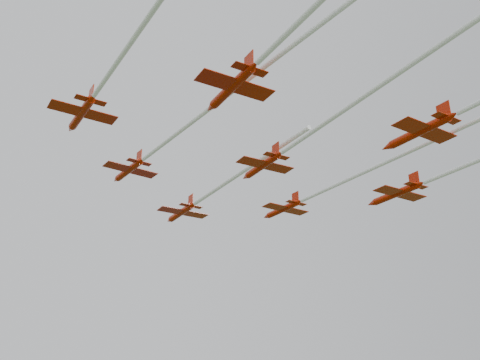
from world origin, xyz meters
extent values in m
cylinder|color=#B61900|center=(-1.66, 20.47, 62.68)|extent=(3.87, 8.95, 1.17)
cone|color=#B61900|center=(-3.33, 25.68, 62.68)|extent=(1.70, 2.18, 1.17)
cone|color=#B61900|center=(-0.09, 15.57, 62.68)|extent=(1.40, 1.54, 1.06)
ellipsoid|color=black|center=(-2.31, 22.49, 63.10)|extent=(0.73, 1.10, 0.34)
cube|color=#B61900|center=(-1.40, 19.66, 62.41)|extent=(9.74, 5.49, 0.11)
cube|color=#B61900|center=(-0.40, 16.53, 62.68)|extent=(4.43, 2.51, 0.08)
cube|color=#B61900|center=(-0.46, 16.73, 63.85)|extent=(0.69, 1.85, 2.12)
cylinder|color=silver|center=(5.16, -0.78, 62.63)|extent=(10.75, 31.77, 0.64)
cylinder|color=#B61900|center=(-11.91, 4.02, 63.25)|extent=(4.04, 7.74, 1.03)
cone|color=#B61900|center=(-13.78, 8.47, 63.25)|extent=(1.60, 1.95, 1.03)
cone|color=#B61900|center=(-10.15, -0.16, 63.25)|extent=(1.30, 1.40, 0.94)
ellipsoid|color=black|center=(-12.64, 5.75, 63.62)|extent=(0.71, 0.97, 0.30)
cube|color=#B61900|center=(-11.62, 3.33, 63.01)|extent=(8.54, 5.44, 0.09)
cube|color=#B61900|center=(-10.49, 0.66, 63.25)|extent=(3.89, 2.49, 0.07)
cube|color=#B61900|center=(-10.56, 0.83, 64.28)|extent=(0.74, 1.59, 1.87)
cylinder|color=silver|center=(-1.16, -21.52, 63.20)|extent=(18.08, 41.98, 0.56)
cylinder|color=#B61900|center=(16.50, 15.20, 62.95)|extent=(4.03, 8.43, 1.11)
cone|color=#B61900|center=(14.68, 20.07, 62.95)|extent=(1.67, 2.09, 1.11)
cone|color=#B61900|center=(18.20, 10.61, 62.95)|extent=(1.37, 1.49, 1.01)
ellipsoid|color=black|center=(15.79, 17.09, 63.35)|extent=(0.73, 1.05, 0.32)
cube|color=#B61900|center=(16.78, 14.44, 62.70)|extent=(9.24, 5.55, 0.10)
cube|color=#B61900|center=(17.87, 11.51, 62.95)|extent=(4.21, 2.54, 0.08)
cube|color=#B61900|center=(17.80, 11.70, 64.06)|extent=(0.73, 1.74, 2.02)
cylinder|color=silver|center=(26.90, -12.78, 62.90)|extent=(17.58, 45.96, 0.61)
cylinder|color=#B61900|center=(-17.99, -15.42, 61.69)|extent=(3.39, 7.49, 0.98)
cone|color=#B61900|center=(-19.49, -11.07, 61.69)|extent=(1.45, 1.84, 0.98)
cone|color=#B61900|center=(-16.59, -19.51, 61.69)|extent=(1.19, 1.30, 0.89)
ellipsoid|color=black|center=(-18.57, -13.73, 62.05)|extent=(0.63, 0.92, 0.29)
cube|color=#B61900|center=(-17.76, -16.09, 61.47)|extent=(8.18, 4.75, 0.09)
cube|color=#B61900|center=(-16.86, -18.71, 61.69)|extent=(3.72, 2.17, 0.07)
cube|color=#B61900|center=(-16.92, -18.54, 62.68)|extent=(0.61, 1.55, 1.78)
cylinder|color=#B61900|center=(6.02, -8.94, 60.16)|extent=(3.15, 7.69, 1.00)
cone|color=#B61900|center=(4.70, -4.45, 60.16)|extent=(1.42, 1.85, 1.00)
cone|color=#B61900|center=(7.27, -13.16, 60.16)|extent=(1.18, 1.30, 0.91)
ellipsoid|color=black|center=(5.51, -7.19, 60.52)|extent=(0.61, 0.94, 0.29)
cube|color=#B61900|center=(6.23, -9.63, 59.93)|extent=(8.34, 4.53, 0.09)
cube|color=#B61900|center=(7.03, -12.34, 60.16)|extent=(3.80, 2.07, 0.07)
cube|color=#B61900|center=(6.97, -12.16, 61.15)|extent=(0.55, 1.59, 1.82)
cylinder|color=silver|center=(14.80, -38.68, 60.11)|extent=(15.29, 50.22, 0.55)
cylinder|color=#B61900|center=(31.25, 0.27, 61.65)|extent=(4.08, 9.09, 1.19)
cone|color=#B61900|center=(29.46, 5.55, 61.65)|extent=(1.75, 2.23, 1.19)
cone|color=#B61900|center=(32.94, -4.69, 61.65)|extent=(1.44, 1.58, 1.08)
ellipsoid|color=black|center=(30.56, 2.32, 62.08)|extent=(0.76, 1.12, 0.35)
cube|color=#B61900|center=(31.53, -0.55, 61.38)|extent=(9.92, 5.72, 0.11)
cube|color=#B61900|center=(32.61, -3.72, 61.65)|extent=(4.51, 2.62, 0.09)
cube|color=#B61900|center=(32.54, -3.52, 62.84)|extent=(0.73, 1.88, 2.16)
cylinder|color=#B61900|center=(-1.94, -25.80, 61.18)|extent=(3.42, 8.22, 1.07)
cone|color=#B61900|center=(-3.39, -21.01, 61.18)|extent=(1.53, 1.99, 1.07)
cone|color=#B61900|center=(-0.57, -30.32, 61.18)|extent=(1.27, 1.40, 0.97)
ellipsoid|color=black|center=(-2.51, -23.94, 61.56)|extent=(0.66, 1.00, 0.31)
cube|color=#B61900|center=(-1.72, -26.55, 60.93)|extent=(8.92, 4.90, 0.10)
cube|color=#B61900|center=(-0.84, -29.43, 61.18)|extent=(4.06, 2.25, 0.08)
cube|color=#B61900|center=(-0.90, -29.24, 62.25)|extent=(0.60, 1.70, 1.95)
cylinder|color=#B61900|center=(24.56, -18.76, 62.57)|extent=(4.24, 9.01, 1.19)
cone|color=#B61900|center=(22.66, -13.54, 62.57)|extent=(1.78, 2.23, 1.19)
cone|color=#B61900|center=(26.34, -23.67, 62.57)|extent=(1.45, 1.58, 1.08)
ellipsoid|color=black|center=(23.82, -16.73, 63.00)|extent=(0.77, 1.12, 0.34)
cube|color=#B61900|center=(24.85, -19.57, 62.30)|extent=(9.87, 5.87, 0.11)
cube|color=#B61900|center=(25.99, -22.70, 62.57)|extent=(4.49, 2.69, 0.09)
cube|color=#B61900|center=(25.92, -22.50, 63.76)|extent=(0.76, 1.86, 2.15)
camera|label=1|loc=(-12.03, -73.73, 29.94)|focal=40.00mm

